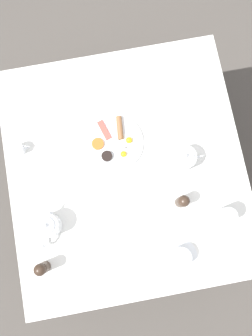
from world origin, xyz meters
The scene contains 14 objects.
ground_plane centered at (0.00, 0.00, 0.00)m, with size 8.00×8.00×0.00m, color #4C4742.
table centered at (0.00, 0.00, 0.68)m, with size 1.05×1.12×0.74m.
breakfast_plate centered at (-0.03, 0.13, 0.75)m, with size 0.27×0.27×0.04m.
teapot_near centered at (0.25, -0.01, 0.79)m, with size 0.19×0.10×0.12m.
teapot_far centered at (-0.37, -0.19, 0.79)m, with size 0.10×0.18×0.12m.
teacup_with_saucer_left centered at (0.15, -0.41, 0.77)m, with size 0.15×0.15×0.07m.
water_glass_tall centered at (0.37, -0.28, 0.80)m, with size 0.07×0.07×0.12m.
creamer_jug centered at (-0.45, 0.17, 0.77)m, with size 0.08×0.05×0.06m.
pepper_grinder centered at (-0.41, -0.35, 0.80)m, with size 0.05×0.05×0.12m.
salt_grinder centered at (0.21, -0.19, 0.80)m, with size 0.05×0.05×0.12m.
napkin_folded centered at (0.28, 0.31, 0.74)m, with size 0.12×0.16×0.01m.
fork_by_plate centered at (-0.18, -0.39, 0.74)m, with size 0.02×0.18×0.00m.
knife_by_plate centered at (0.05, -0.18, 0.74)m, with size 0.02×0.20×0.00m.
spoon_for_tea centered at (-0.24, 0.28, 0.74)m, with size 0.07×0.14×0.00m.
Camera 1 is at (-0.04, -0.23, 2.18)m, focal length 35.00 mm.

